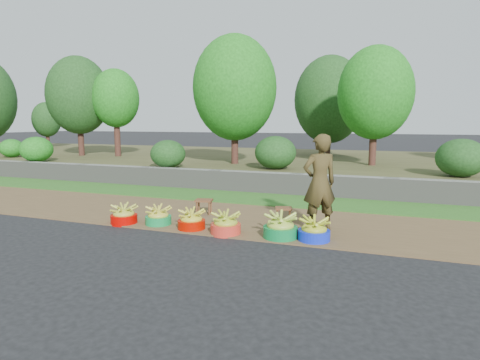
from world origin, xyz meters
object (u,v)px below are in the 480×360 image
(basin_b, at_px, (158,217))
(basin_e, at_px, (280,227))
(basin_c, at_px, (191,221))
(stool_left, at_px, (204,202))
(vendor_woman, at_px, (320,183))
(basin_a, at_px, (124,215))
(stool_right, at_px, (284,210))
(basin_f, at_px, (314,231))
(basin_d, at_px, (226,224))

(basin_b, relative_size, basin_e, 0.85)
(basin_c, relative_size, stool_left, 1.26)
(vendor_woman, bearing_deg, basin_e, 17.35)
(basin_a, distance_m, stool_right, 2.91)
(basin_f, bearing_deg, stool_left, 156.18)
(basin_a, height_order, stool_right, basin_a)
(basin_a, xyz_separation_m, stool_right, (2.70, 1.09, 0.07))
(basin_b, relative_size, stool_left, 1.23)
(basin_c, xyz_separation_m, vendor_woman, (2.07, 0.64, 0.67))
(stool_right, bearing_deg, basin_f, -53.42)
(basin_f, relative_size, stool_left, 1.32)
(basin_d, relative_size, vendor_woman, 0.31)
(stool_left, xyz_separation_m, vendor_woman, (2.34, -0.45, 0.58))
(stool_right, relative_size, vendor_woman, 0.22)
(basin_d, height_order, basin_e, basin_e)
(basin_d, xyz_separation_m, vendor_woman, (1.40, 0.71, 0.67))
(stool_left, distance_m, vendor_woman, 2.45)
(vendor_woman, bearing_deg, basin_c, -17.27)
(basin_e, xyz_separation_m, stool_left, (-1.84, 1.08, 0.07))
(stool_right, bearing_deg, basin_d, -122.99)
(basin_a, height_order, basin_e, basin_e)
(basin_a, relative_size, stool_right, 1.35)
(basin_b, xyz_separation_m, vendor_woman, (2.76, 0.57, 0.68))
(basin_a, distance_m, basin_c, 1.33)
(basin_d, relative_size, stool_right, 1.42)
(basin_c, bearing_deg, stool_left, 104.11)
(basin_e, bearing_deg, basin_f, 3.83)
(basin_b, xyz_separation_m, basin_f, (2.79, -0.03, 0.01))
(basin_f, xyz_separation_m, stool_left, (-2.37, 1.05, 0.09))
(basin_b, distance_m, stool_right, 2.27)
(basin_c, bearing_deg, stool_right, 36.77)
(basin_b, relative_size, vendor_woman, 0.28)
(basin_e, distance_m, stool_right, 1.04)
(stool_right, distance_m, vendor_woman, 1.00)
(basin_c, bearing_deg, basin_a, -177.10)
(basin_e, bearing_deg, stool_right, 101.17)
(basin_a, relative_size, vendor_woman, 0.29)
(basin_c, height_order, vendor_woman, vendor_woman)
(basin_d, xyz_separation_m, stool_right, (0.71, 1.09, 0.06))
(basin_a, height_order, basin_b, basin_a)
(basin_b, xyz_separation_m, basin_d, (1.36, -0.14, 0.01))
(basin_a, bearing_deg, stool_right, 21.98)
(vendor_woman, bearing_deg, stool_left, -45.30)
(basin_a, distance_m, basin_b, 0.65)
(stool_right, bearing_deg, basin_a, -158.02)
(basin_d, bearing_deg, stool_right, 57.01)
(basin_d, relative_size, stool_left, 1.32)
(basin_d, bearing_deg, basin_b, 174.32)
(basin_e, xyz_separation_m, basin_f, (0.53, 0.04, -0.02))
(basin_a, xyz_separation_m, vendor_woman, (3.40, 0.71, 0.67))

